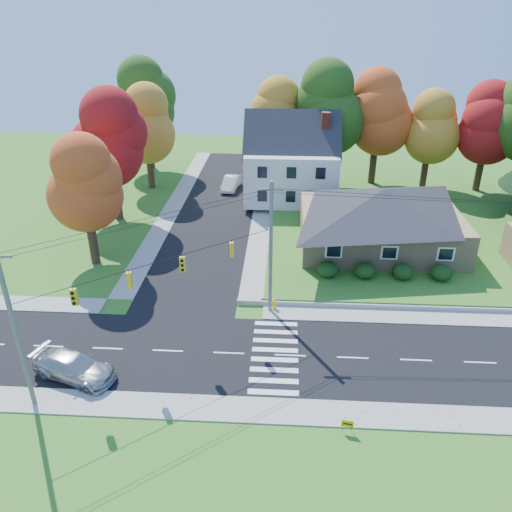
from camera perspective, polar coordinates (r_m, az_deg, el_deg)
The scene contains 23 objects.
ground at distance 32.87m, azimuth 3.93°, elevation -11.28°, with size 120.00×120.00×0.00m, color #3D7923.
road_main at distance 32.86m, azimuth 3.93°, elevation -11.27°, with size 90.00×8.00×0.02m, color black.
road_cross at distance 56.16m, azimuth -4.32°, elevation 5.66°, with size 8.00×44.00×0.02m, color black.
sidewalk_north at distance 36.91m, azimuth 3.93°, elevation -6.44°, with size 90.00×2.00×0.08m, color #9C9A90.
sidewalk_south at distance 29.07m, azimuth 3.95°, elevation -17.32°, with size 90.00×2.00×0.08m, color #9C9A90.
lawn at distance 52.76m, azimuth 18.19°, elevation 3.18°, with size 30.00×30.00×0.50m, color #3D7923.
ranch_house at distance 46.01m, azimuth 14.08°, elevation 4.35°, with size 14.60×10.60×5.40m.
colonial_house at distance 56.10m, azimuth 4.09°, elevation 10.58°, with size 10.40×8.40×9.60m.
hedge_row at distance 41.29m, azimuth 14.43°, elevation -1.66°, with size 10.70×1.70×1.27m.
traffic_infrastructure at distance 31.14m, azimuth 3.95°, elevation -2.26°, with size 38.10×10.66×10.00m.
tree_lot_0 at distance 61.06m, azimuth 2.20°, elevation 15.57°, with size 6.72×6.72×12.51m.
tree_lot_1 at distance 60.00m, azimuth 8.17°, elevation 16.40°, with size 7.84×7.84×14.60m.
tree_lot_2 at distance 61.84m, azimuth 13.83°, elevation 15.61°, with size 7.28×7.28×13.56m.
tree_lot_3 at distance 62.46m, azimuth 19.41°, elevation 13.77°, with size 6.16×6.16×11.47m.
tree_lot_4 at distance 63.28m, azimuth 25.10°, elevation 13.56°, with size 6.72×6.72×12.51m.
tree_west_0 at distance 43.27m, azimuth -19.11°, elevation 7.74°, with size 6.16×6.16×11.47m.
tree_west_1 at distance 52.26m, azimuth -16.45°, elevation 12.76°, with size 7.28×7.28×13.56m.
tree_west_2 at distance 61.40m, azimuth -12.48°, elevation 14.57°, with size 6.72×6.72×12.51m.
tree_west_3 at distance 69.27m, azimuth -12.52°, elevation 17.02°, with size 7.84×7.84×14.60m.
silver_sedan at distance 32.58m, azimuth -20.11°, elevation -11.81°, with size 2.15×5.30×1.54m, color #A7A7A8.
white_car at distance 61.31m, azimuth -2.90°, elevation 8.32°, with size 1.63×4.67×1.54m, color white.
fire_hydrant at distance 37.08m, azimuth 2.06°, elevation -5.53°, with size 0.48×0.38×0.86m.
yard_sign at distance 28.03m, azimuth 10.42°, elevation -18.36°, with size 0.64×0.13×0.80m.
Camera 1 is at (-0.66, -25.86, 20.29)m, focal length 35.00 mm.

